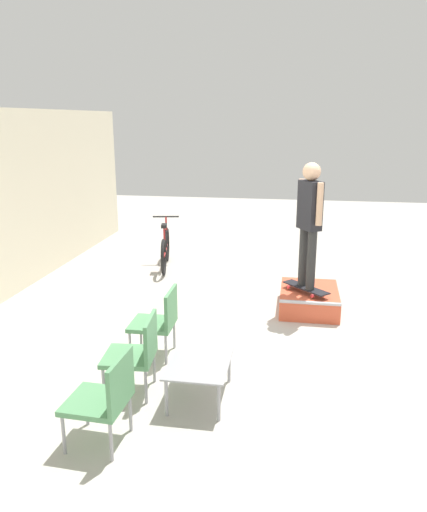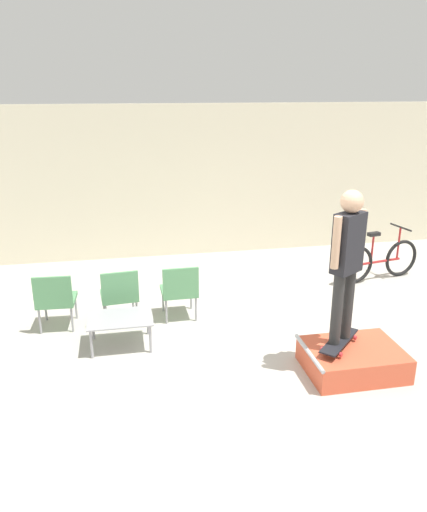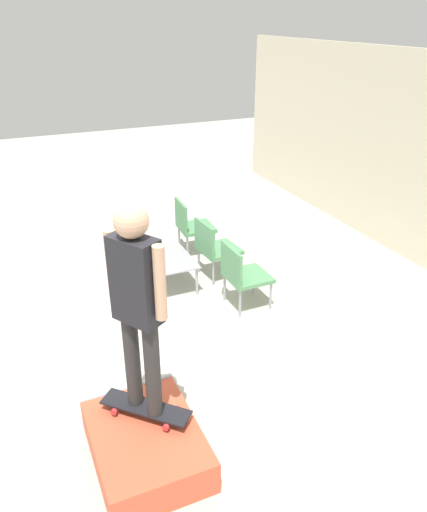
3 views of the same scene
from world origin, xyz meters
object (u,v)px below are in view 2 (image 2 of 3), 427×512
person_skater (347,254)px  coffee_table (120,321)px  patio_chair_left (55,298)px  bicycle (379,260)px  patio_chair_right (180,289)px  skateboard_on_ramp (339,341)px  skate_ramp_box (352,359)px  patio_chair_center (120,293)px

person_skater → coffee_table: size_ratio=2.16×
coffee_table → patio_chair_left: patio_chair_left is taller
person_skater → patio_chair_left: size_ratio=2.14×
coffee_table → bicycle: (4.57, 1.57, -0.00)m
coffee_table → patio_chair_right: 1.11m
person_skater → patio_chair_left: bearing=121.6°
skateboard_on_ramp → skate_ramp_box: bearing=-65.7°
patio_chair_left → patio_chair_right: size_ratio=1.00×
patio_chair_right → skate_ramp_box: bearing=134.8°
skateboard_on_ramp → patio_chair_center: (-2.59, 1.78, 0.09)m
person_skater → coffee_table: (-2.60, 1.11, -1.13)m
coffee_table → patio_chair_right: bearing=37.3°
patio_chair_center → patio_chair_right: same height
person_skater → patio_chair_right: person_skater is taller
skate_ramp_box → skateboard_on_ramp: size_ratio=1.66×
coffee_table → patio_chair_right: patio_chair_right is taller
patio_chair_left → patio_chair_center: same height
coffee_table → person_skater: bearing=-23.1°
skateboard_on_ramp → coffee_table: coffee_table is taller
patio_chair_center → patio_chair_right: 0.87m
skate_ramp_box → coffee_table: bearing=157.0°
person_skater → patio_chair_center: bearing=114.2°
patio_chair_center → patio_chair_left: bearing=-5.1°
patio_chair_center → coffee_table: bearing=84.3°
patio_chair_center → bicycle: bicycle is taller
coffee_table → patio_chair_center: size_ratio=0.99×
skate_ramp_box → skateboard_on_ramp: (-0.16, 0.06, 0.24)m
person_skater → coffee_table: bearing=125.6°
person_skater → patio_chair_center: 3.31m
patio_chair_left → patio_chair_center: bearing=-177.0°
skate_ramp_box → person_skater: bearing=159.4°
skate_ramp_box → bicycle: size_ratio=0.71×
patio_chair_left → bicycle: bicycle is taller
person_skater → bicycle: person_skater is taller
skate_ramp_box → person_skater: (-0.16, 0.06, 1.35)m
coffee_table → patio_chair_center: 0.68m
person_skater → patio_chair_center: person_skater is taller
patio_chair_center → person_skater: bearing=140.4°
skateboard_on_ramp → patio_chair_right: bearing=88.9°
skate_ramp_box → patio_chair_right: 2.65m
person_skater → patio_chair_right: size_ratio=2.14×
skateboard_on_ramp → coffee_table: size_ratio=0.83×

